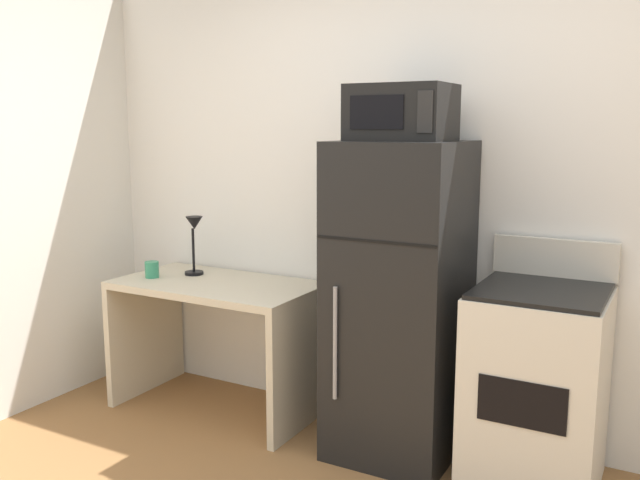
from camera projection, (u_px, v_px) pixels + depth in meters
wall_back_white at (444, 189)px, 3.49m from camera, size 5.00×0.10×2.60m
desk at (218, 321)px, 3.86m from camera, size 1.15×0.63×0.75m
desk_lamp at (194, 235)px, 3.95m from camera, size 0.14×0.12×0.35m
coffee_mug at (152, 270)px, 3.92m from camera, size 0.08×0.08×0.09m
refrigerator at (399, 301)px, 3.30m from camera, size 0.59×0.63×1.56m
microwave at (401, 113)px, 3.13m from camera, size 0.46×0.35×0.26m
oven_range at (536, 386)px, 3.04m from camera, size 0.57×0.61×1.10m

